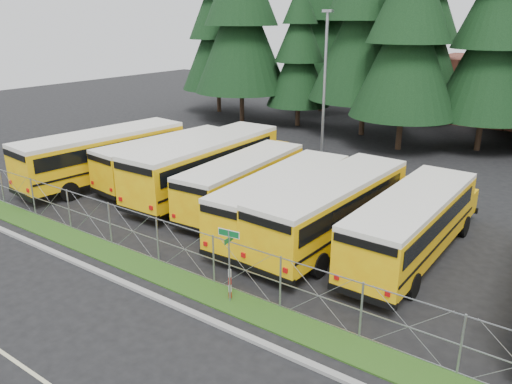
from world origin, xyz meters
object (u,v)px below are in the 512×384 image
(bus_0, at_px, (110,157))
(bus_5, at_px, (336,210))
(street_sign, at_px, (229,251))
(bus_1, at_px, (172,160))
(bus_2, at_px, (210,166))
(light_standard, at_px, (325,81))
(bus_4, at_px, (287,201))
(bus_6, at_px, (415,226))
(striped_bollard, at_px, (230,284))
(bus_3, at_px, (247,183))

(bus_0, distance_m, bus_5, 15.28)
(street_sign, bearing_deg, bus_1, 142.44)
(bus_2, bearing_deg, light_standard, 81.09)
(bus_4, relative_size, bus_6, 0.99)
(bus_6, xyz_separation_m, striped_bollard, (-4.20, -7.11, -0.84))
(bus_2, relative_size, bus_5, 1.08)
(bus_6, bearing_deg, bus_4, -173.71)
(bus_6, xyz_separation_m, street_sign, (-4.09, -7.25, 0.59))
(bus_0, xyz_separation_m, light_standard, (7.89, 12.59, 3.91))
(bus_4, xyz_separation_m, light_standard, (-4.91, 12.57, 4.07))
(bus_4, relative_size, street_sign, 3.89)
(bus_5, bearing_deg, light_standard, 123.69)
(bus_2, distance_m, bus_6, 12.37)
(bus_2, relative_size, bus_4, 1.14)
(striped_bollard, bearing_deg, bus_2, 133.70)
(bus_1, bearing_deg, striped_bollard, -31.23)
(striped_bollard, bearing_deg, street_sign, -52.84)
(bus_3, relative_size, bus_6, 0.95)
(light_standard, bearing_deg, bus_2, -97.89)
(bus_2, bearing_deg, bus_0, -164.11)
(bus_2, height_order, bus_3, bus_2)
(bus_3, bearing_deg, light_standard, 94.56)
(bus_1, xyz_separation_m, bus_6, (15.53, -1.55, 0.04))
(bus_2, relative_size, light_standard, 1.23)
(bus_6, height_order, light_standard, light_standard)
(light_standard, bearing_deg, bus_5, -59.23)
(street_sign, bearing_deg, light_standard, 109.27)
(bus_3, xyz_separation_m, bus_5, (5.81, -1.14, 0.13))
(bus_4, height_order, bus_5, bus_5)
(striped_bollard, bearing_deg, bus_0, 155.79)
(bus_2, height_order, bus_6, bus_2)
(bus_2, relative_size, bus_6, 1.13)
(bus_3, xyz_separation_m, bus_4, (3.33, -1.30, 0.06))
(bus_1, distance_m, bus_3, 6.34)
(street_sign, relative_size, striped_bollard, 2.34)
(bus_1, bearing_deg, street_sign, -31.42)
(bus_1, distance_m, light_standard, 12.18)
(bus_0, bearing_deg, bus_1, 40.27)
(bus_5, distance_m, street_sign, 6.90)
(bus_0, distance_m, bus_6, 18.72)
(bus_0, distance_m, striped_bollard, 15.94)
(bus_5, distance_m, striped_bollard, 6.80)
(bus_0, xyz_separation_m, bus_3, (9.47, 1.32, -0.22))
(street_sign, bearing_deg, bus_4, 105.21)
(light_standard, bearing_deg, striped_bollard, -70.89)
(bus_4, height_order, light_standard, light_standard)
(bus_2, distance_m, bus_3, 3.13)
(bus_4, bearing_deg, bus_6, 2.71)
(bus_2, bearing_deg, striped_bollard, -47.33)
(bus_0, bearing_deg, bus_2, 23.33)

